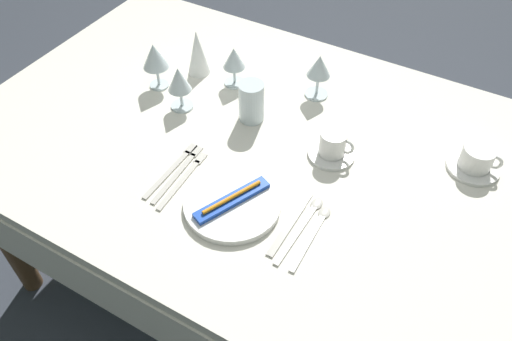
{
  "coord_description": "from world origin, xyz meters",
  "views": [
    {
      "loc": [
        0.46,
        -0.92,
        1.73
      ],
      "look_at": [
        0.01,
        -0.12,
        0.76
      ],
      "focal_mm": 35.54,
      "sensor_mm": 36.0,
      "label": 1
    }
  ],
  "objects_px": {
    "spoon_dessert": "(315,230)",
    "coffee_cup_left": "(478,157)",
    "toothbrush_package": "(232,199)",
    "dinner_knife": "(290,225)",
    "spoon_soup": "(304,222)",
    "wine_glass_far": "(320,69)",
    "fork_outer": "(184,178)",
    "coffee_cup_right": "(334,143)",
    "drink_tumbler": "(251,102)",
    "wine_glass_left": "(155,57)",
    "wine_glass_right": "(234,60)",
    "dinner_plate": "(232,204)",
    "napkin_folded": "(198,52)",
    "fork_salad": "(173,168)",
    "wine_glass_centre": "(179,81)",
    "fork_inner": "(180,171)"
  },
  "relations": [
    {
      "from": "dinner_plate",
      "to": "napkin_folded",
      "type": "distance_m",
      "value": 0.59
    },
    {
      "from": "spoon_dessert",
      "to": "napkin_folded",
      "type": "xyz_separation_m",
      "value": [
        -0.61,
        0.4,
        0.07
      ]
    },
    {
      "from": "dinner_plate",
      "to": "dinner_knife",
      "type": "bearing_deg",
      "value": 6.35
    },
    {
      "from": "dinner_knife",
      "to": "spoon_dessert",
      "type": "height_order",
      "value": "spoon_dessert"
    },
    {
      "from": "wine_glass_centre",
      "to": "wine_glass_right",
      "type": "xyz_separation_m",
      "value": [
        0.08,
        0.18,
        -0.01
      ]
    },
    {
      "from": "dinner_plate",
      "to": "drink_tumbler",
      "type": "xyz_separation_m",
      "value": [
        -0.13,
        0.32,
        0.05
      ]
    },
    {
      "from": "spoon_soup",
      "to": "dinner_knife",
      "type": "bearing_deg",
      "value": -138.55
    },
    {
      "from": "spoon_dessert",
      "to": "coffee_cup_left",
      "type": "xyz_separation_m",
      "value": [
        0.28,
        0.4,
        0.04
      ]
    },
    {
      "from": "wine_glass_right",
      "to": "wine_glass_centre",
      "type": "bearing_deg",
      "value": -113.84
    },
    {
      "from": "coffee_cup_right",
      "to": "napkin_folded",
      "type": "bearing_deg",
      "value": 165.14
    },
    {
      "from": "dinner_knife",
      "to": "wine_glass_right",
      "type": "distance_m",
      "value": 0.59
    },
    {
      "from": "toothbrush_package",
      "to": "drink_tumbler",
      "type": "xyz_separation_m",
      "value": [
        -0.13,
        0.32,
        0.04
      ]
    },
    {
      "from": "coffee_cup_right",
      "to": "drink_tumbler",
      "type": "xyz_separation_m",
      "value": [
        -0.27,
        0.03,
        0.02
      ]
    },
    {
      "from": "spoon_soup",
      "to": "spoon_dessert",
      "type": "distance_m",
      "value": 0.03
    },
    {
      "from": "fork_salad",
      "to": "dinner_knife",
      "type": "bearing_deg",
      "value": -2.4
    },
    {
      "from": "dinner_plate",
      "to": "coffee_cup_left",
      "type": "height_order",
      "value": "coffee_cup_left"
    },
    {
      "from": "dinner_knife",
      "to": "coffee_cup_right",
      "type": "distance_m",
      "value": 0.28
    },
    {
      "from": "coffee_cup_right",
      "to": "spoon_soup",
      "type": "bearing_deg",
      "value": -81.59
    },
    {
      "from": "fork_inner",
      "to": "wine_glass_centre",
      "type": "xyz_separation_m",
      "value": [
        -0.15,
        0.23,
        0.09
      ]
    },
    {
      "from": "coffee_cup_left",
      "to": "wine_glass_right",
      "type": "distance_m",
      "value": 0.75
    },
    {
      "from": "fork_outer",
      "to": "drink_tumbler",
      "type": "bearing_deg",
      "value": 83.88
    },
    {
      "from": "wine_glass_right",
      "to": "spoon_dessert",
      "type": "bearing_deg",
      "value": -40.61
    },
    {
      "from": "coffee_cup_right",
      "to": "drink_tumbler",
      "type": "distance_m",
      "value": 0.27
    },
    {
      "from": "fork_salad",
      "to": "coffee_cup_right",
      "type": "distance_m",
      "value": 0.44
    },
    {
      "from": "spoon_dessert",
      "to": "coffee_cup_left",
      "type": "distance_m",
      "value": 0.49
    },
    {
      "from": "wine_glass_far",
      "to": "wine_glass_centre",
      "type": "bearing_deg",
      "value": -142.68
    },
    {
      "from": "dinner_knife",
      "to": "coffee_cup_right",
      "type": "xyz_separation_m",
      "value": [
        -0.01,
        0.27,
        0.04
      ]
    },
    {
      "from": "toothbrush_package",
      "to": "fork_inner",
      "type": "distance_m",
      "value": 0.19
    },
    {
      "from": "fork_inner",
      "to": "wine_glass_right",
      "type": "relative_size",
      "value": 1.78
    },
    {
      "from": "toothbrush_package",
      "to": "dinner_knife",
      "type": "height_order",
      "value": "toothbrush_package"
    },
    {
      "from": "fork_outer",
      "to": "coffee_cup_left",
      "type": "distance_m",
      "value": 0.78
    },
    {
      "from": "fork_outer",
      "to": "coffee_cup_left",
      "type": "height_order",
      "value": "coffee_cup_left"
    },
    {
      "from": "fork_outer",
      "to": "wine_glass_far",
      "type": "height_order",
      "value": "wine_glass_far"
    },
    {
      "from": "dinner_plate",
      "to": "spoon_soup",
      "type": "bearing_deg",
      "value": 12.94
    },
    {
      "from": "fork_outer",
      "to": "coffee_cup_right",
      "type": "height_order",
      "value": "coffee_cup_right"
    },
    {
      "from": "coffee_cup_right",
      "to": "wine_glass_right",
      "type": "xyz_separation_m",
      "value": [
        -0.4,
        0.15,
        0.04
      ]
    },
    {
      "from": "fork_inner",
      "to": "wine_glass_far",
      "type": "distance_m",
      "value": 0.52
    },
    {
      "from": "wine_glass_left",
      "to": "wine_glass_far",
      "type": "relative_size",
      "value": 1.06
    },
    {
      "from": "napkin_folded",
      "to": "fork_salad",
      "type": "bearing_deg",
      "value": -65.2
    },
    {
      "from": "spoon_soup",
      "to": "fork_salad",
      "type": "bearing_deg",
      "value": -178.61
    },
    {
      "from": "fork_salad",
      "to": "napkin_folded",
      "type": "distance_m",
      "value": 0.45
    },
    {
      "from": "wine_glass_left",
      "to": "drink_tumbler",
      "type": "xyz_separation_m",
      "value": [
        0.33,
        0.01,
        -0.05
      ]
    },
    {
      "from": "spoon_dessert",
      "to": "wine_glass_far",
      "type": "xyz_separation_m",
      "value": [
        -0.22,
        0.48,
        0.1
      ]
    },
    {
      "from": "wine_glass_far",
      "to": "napkin_folded",
      "type": "distance_m",
      "value": 0.4
    },
    {
      "from": "toothbrush_package",
      "to": "dinner_knife",
      "type": "distance_m",
      "value": 0.16
    },
    {
      "from": "toothbrush_package",
      "to": "spoon_soup",
      "type": "bearing_deg",
      "value": 12.94
    },
    {
      "from": "coffee_cup_left",
      "to": "fork_outer",
      "type": "bearing_deg",
      "value": -147.54
    },
    {
      "from": "dinner_plate",
      "to": "toothbrush_package",
      "type": "xyz_separation_m",
      "value": [
        -0.0,
        0.0,
        0.02
      ]
    },
    {
      "from": "wine_glass_left",
      "to": "wine_glass_right",
      "type": "bearing_deg",
      "value": 32.56
    },
    {
      "from": "wine_glass_centre",
      "to": "fork_outer",
      "type": "bearing_deg",
      "value": -53.59
    }
  ]
}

